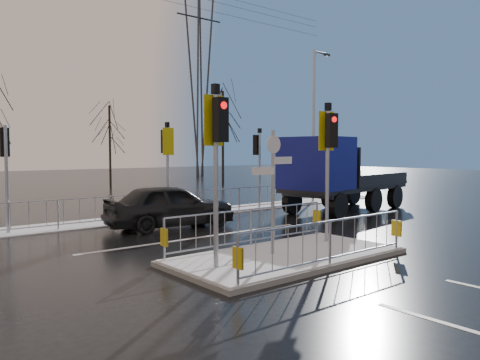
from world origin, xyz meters
TOP-DOWN VIEW (x-y plane):
  - ground at (0.00, 0.00)m, footprint 120.00×120.00m
  - snow_verge at (0.00, 8.60)m, footprint 30.00×2.00m
  - lane_markings at (0.00, -0.33)m, footprint 8.00×11.38m
  - traffic_island at (-0.01, 0.01)m, footprint 6.00×3.04m
  - far_kerb_fixtures at (0.29, 8.09)m, footprint 18.00×0.65m
  - car_far_lane at (0.25, 6.01)m, footprint 4.76×2.38m
  - flatbed_truck at (7.38, 4.82)m, footprint 7.34×3.48m
  - tree_far_b at (6.00, 24.00)m, footprint 3.25×3.25m
  - tree_far_c at (14.00, 21.00)m, footprint 4.00×4.00m
  - street_lamp_right at (10.57, 8.50)m, footprint 1.25×0.18m
  - pylon_wires at (16.88, 30.00)m, footprint 70.00×2.38m

SIDE VIEW (x-z plane):
  - ground at x=0.00m, z-range 0.00..0.00m
  - lane_markings at x=0.00m, z-range 0.00..0.01m
  - snow_verge at x=0.00m, z-range 0.00..0.04m
  - traffic_island at x=-0.01m, z-range -1.68..2.47m
  - car_far_lane at x=0.25m, z-range 0.00..1.56m
  - far_kerb_fixtures at x=0.29m, z-range -0.90..2.93m
  - flatbed_truck at x=7.38m, z-range 0.10..3.38m
  - tree_far_b at x=6.00m, z-range 1.11..7.25m
  - street_lamp_right at x=10.57m, z-range 0.39..8.39m
  - tree_far_c at x=14.00m, z-range 1.37..8.92m
  - pylon_wires at x=16.88m, z-range 1.05..21.02m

